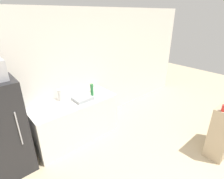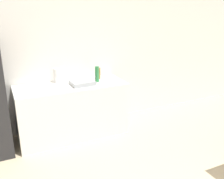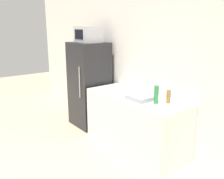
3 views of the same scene
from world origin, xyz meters
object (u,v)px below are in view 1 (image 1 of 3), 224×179
at_px(refrigerator, 2,131).
at_px(bottle_tall, 92,90).
at_px(bottle_short, 91,88).
at_px(paper_towel_roll, 61,95).
at_px(jar, 224,108).

distance_m(refrigerator, bottle_tall, 1.74).
height_order(refrigerator, bottle_short, refrigerator).
distance_m(bottle_tall, paper_towel_roll, 0.64).
xyz_separation_m(bottle_short, paper_towel_roll, (-0.69, 0.07, 0.02)).
xyz_separation_m(refrigerator, bottle_tall, (1.73, 0.01, 0.19)).
bearing_deg(jar, paper_towel_roll, 126.00).
bearing_deg(jar, refrigerator, 143.15).
distance_m(refrigerator, bottle_short, 1.83).
height_order(bottle_tall, paper_towel_roll, bottle_tall).
distance_m(bottle_tall, jar, 2.42).
relative_size(bottle_short, paper_towel_roll, 0.79).
xyz_separation_m(jar, paper_towel_roll, (-1.72, 2.36, -0.07)).
height_order(jar, paper_towel_roll, jar).
xyz_separation_m(bottle_short, jar, (1.03, -2.29, 0.09)).
xyz_separation_m(refrigerator, paper_towel_roll, (1.13, 0.23, 0.18)).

